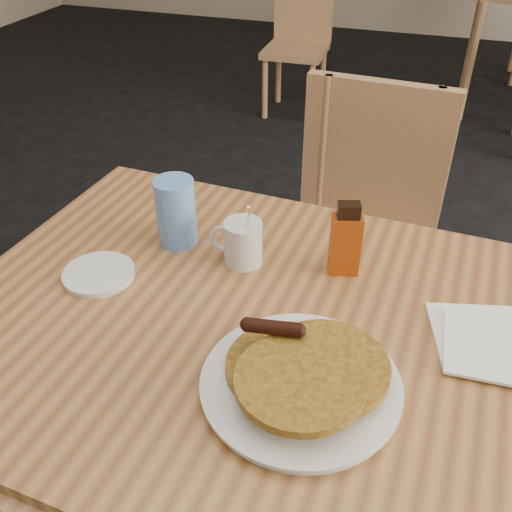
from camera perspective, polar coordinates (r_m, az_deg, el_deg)
The scene contains 9 objects.
main_table at distance 1.03m, azimuth 3.99°, elevation -9.11°, with size 1.36×0.96×0.75m.
chair_main_far at distance 1.68m, azimuth 10.63°, elevation 3.62°, with size 0.45×0.45×0.93m.
chair_wall_extra at distance 3.83m, azimuth 4.36°, elevation 21.38°, with size 0.38×0.38×0.82m.
pancake_plate at distance 0.89m, azimuth 4.60°, elevation -12.06°, with size 0.31×0.31×0.09m.
coffee_mug at distance 1.13m, azimuth -1.42°, elevation 1.44°, with size 0.11×0.08×0.14m.
syrup_bottle at distance 1.10m, azimuth 8.94°, elevation 1.48°, with size 0.07×0.05×0.15m.
napkin_stack at distance 1.04m, azimuth 22.09°, elevation -7.95°, with size 0.20×0.21×0.01m.
blue_tumbler at distance 1.19m, azimuth -8.01°, elevation 4.38°, with size 0.08×0.08×0.14m, color #6197E4.
side_saucer at distance 1.15m, azimuth -15.45°, elevation -1.74°, with size 0.14×0.14×0.01m, color white.
Camera 1 is at (0.21, -0.76, 1.43)m, focal length 40.00 mm.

